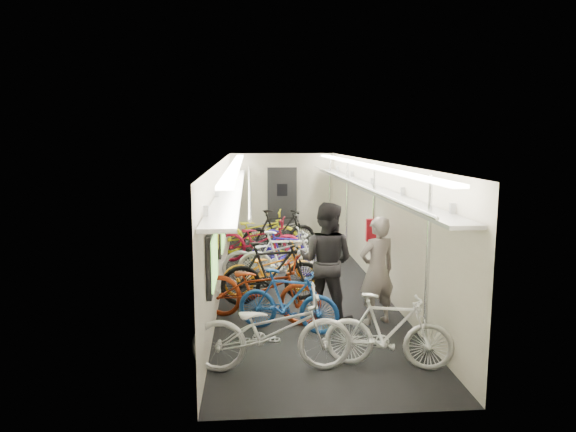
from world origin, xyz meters
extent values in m
plane|color=black|center=(0.00, 0.00, 0.00)|extent=(10.00, 10.00, 0.00)
plane|color=white|center=(0.00, 0.00, 2.40)|extent=(10.00, 10.00, 0.00)
plane|color=beige|center=(-1.50, 0.00, 1.20)|extent=(0.00, 10.00, 10.00)
plane|color=beige|center=(1.50, 0.00, 1.20)|extent=(0.00, 10.00, 10.00)
plane|color=beige|center=(0.00, 5.00, 1.20)|extent=(3.00, 0.00, 3.00)
plane|color=beige|center=(0.00, -5.00, 1.20)|extent=(3.00, 0.00, 3.00)
cube|color=black|center=(-1.46, -3.20, 1.25)|extent=(0.06, 1.10, 0.80)
cube|color=#8BC455|center=(-1.42, -3.20, 1.25)|extent=(0.02, 0.96, 0.66)
cube|color=black|center=(-1.46, -1.00, 1.25)|extent=(0.06, 1.10, 0.80)
cube|color=#8BC455|center=(-1.42, -1.00, 1.25)|extent=(0.02, 0.96, 0.66)
cube|color=black|center=(-1.46, 1.20, 1.25)|extent=(0.06, 1.10, 0.80)
cube|color=#8BC455|center=(-1.42, 1.20, 1.25)|extent=(0.02, 0.96, 0.66)
cube|color=black|center=(-1.46, 3.40, 1.25)|extent=(0.06, 1.10, 0.80)
cube|color=#8BC455|center=(-1.42, 3.40, 1.25)|extent=(0.02, 0.96, 0.66)
cube|color=yellow|center=(-1.45, -2.10, 1.30)|extent=(0.02, 0.22, 0.30)
cube|color=yellow|center=(-1.45, 0.10, 1.30)|extent=(0.02, 0.22, 0.30)
cube|color=yellow|center=(-1.45, 2.30, 1.30)|extent=(0.02, 0.22, 0.30)
cube|color=black|center=(0.00, 4.94, 1.00)|extent=(0.85, 0.08, 2.00)
cube|color=#999BA0|center=(-1.28, 0.00, 1.92)|extent=(0.40, 9.70, 0.05)
cube|color=#999BA0|center=(1.28, 0.00, 1.92)|extent=(0.40, 9.70, 0.05)
cylinder|color=silver|center=(-0.95, 0.00, 2.02)|extent=(0.04, 9.70, 0.04)
cylinder|color=silver|center=(0.95, 0.00, 2.02)|extent=(0.04, 9.70, 0.04)
cube|color=white|center=(-1.20, 0.00, 2.34)|extent=(0.18, 9.60, 0.04)
cube|color=white|center=(1.20, 0.00, 2.34)|extent=(0.18, 9.60, 0.04)
cylinder|color=silver|center=(1.25, -3.80, 1.20)|extent=(0.05, 0.05, 2.38)
cylinder|color=silver|center=(1.25, -1.00, 1.20)|extent=(0.05, 0.05, 2.38)
cylinder|color=silver|center=(1.25, 1.50, 1.20)|extent=(0.05, 0.05, 2.38)
cylinder|color=silver|center=(1.25, 4.00, 1.20)|extent=(0.05, 0.05, 2.38)
imported|color=silver|center=(-0.69, -3.90, 0.51)|extent=(1.97, 0.73, 1.03)
imported|color=navy|center=(-0.41, -2.62, 0.47)|extent=(1.61, 0.97, 0.93)
imported|color=maroon|center=(-0.80, -2.13, 0.52)|extent=(2.09, 1.41, 1.04)
imported|color=black|center=(-0.57, -1.28, 0.54)|extent=(1.87, 0.83, 1.09)
imported|color=orange|center=(-0.59, -0.78, 0.47)|extent=(1.86, 0.97, 0.93)
imported|color=silver|center=(-0.29, -0.32, 0.55)|extent=(1.84, 0.60, 1.09)
imported|color=#A6A7AA|center=(-0.49, -0.04, 0.53)|extent=(2.09, 0.95, 1.06)
imported|color=navy|center=(-0.23, 0.58, 0.47)|extent=(1.62, 1.02, 0.94)
imported|color=maroon|center=(-0.73, 1.70, 0.52)|extent=(2.09, 1.10, 1.04)
imported|color=black|center=(-0.24, 2.31, 0.57)|extent=(1.98, 1.06, 1.15)
imported|color=yellow|center=(-0.77, 2.59, 0.54)|extent=(2.14, 0.96, 1.09)
imported|color=white|center=(0.74, -3.94, 0.47)|extent=(1.64, 0.82, 0.95)
imported|color=slate|center=(-0.25, 2.87, 0.50)|extent=(1.99, 1.01, 1.00)
imported|color=gray|center=(0.98, -2.38, 0.83)|extent=(0.70, 0.57, 1.67)
imported|color=black|center=(0.23, -2.12, 0.93)|extent=(1.12, 1.04, 1.86)
cube|color=#B3111D|center=(1.16, -1.40, 1.28)|extent=(0.27, 0.16, 0.38)
camera|label=1|loc=(-0.96, -9.86, 2.83)|focal=32.00mm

